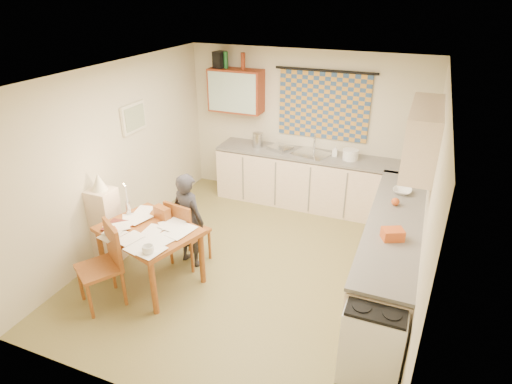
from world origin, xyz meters
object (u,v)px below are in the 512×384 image
at_px(counter_back, 314,181).
at_px(stove, 373,337).
at_px(chair_far, 189,243).
at_px(shelf_stand, 106,226).
at_px(person, 189,220).
at_px(counter_right, 391,253).
at_px(dining_table, 151,255).

bearing_deg(counter_back, stove, -66.00).
distance_m(chair_far, shelf_stand, 1.11).
relative_size(stove, person, 0.66).
xyz_separation_m(person, shelf_stand, (-1.05, -0.35, -0.12)).
relative_size(counter_right, chair_far, 3.15).
relative_size(dining_table, chair_far, 1.43).
xyz_separation_m(stove, shelf_stand, (-3.54, 0.60, 0.10)).
distance_m(counter_right, stove, 1.45).
bearing_deg(stove, counter_back, 114.00).
distance_m(counter_back, shelf_stand, 3.33).
bearing_deg(person, chair_far, 37.87).
relative_size(counter_back, shelf_stand, 3.16).
bearing_deg(shelf_stand, dining_table, -12.27).
relative_size(counter_right, person, 2.28).
height_order(counter_right, shelf_stand, shelf_stand).
height_order(counter_right, stove, counter_right).
bearing_deg(chair_far, shelf_stand, 29.02).
relative_size(counter_back, chair_far, 3.53).
bearing_deg(counter_right, dining_table, -159.42).
bearing_deg(person, counter_back, -101.45).
xyz_separation_m(dining_table, person, (0.24, 0.53, 0.27)).
relative_size(person, shelf_stand, 1.24).
bearing_deg(person, dining_table, 80.23).
distance_m(counter_back, dining_table, 3.03).
bearing_deg(chair_far, dining_table, 77.06).
xyz_separation_m(stove, dining_table, (-2.74, 0.43, -0.04)).
xyz_separation_m(counter_back, dining_table, (-1.33, -2.72, -0.07)).
relative_size(stove, chair_far, 0.91).
height_order(stove, person, person).
distance_m(counter_back, counter_right, 2.20).
bearing_deg(dining_table, counter_back, 81.54).
relative_size(dining_table, shelf_stand, 1.28).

